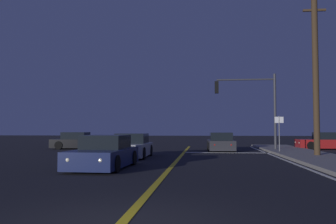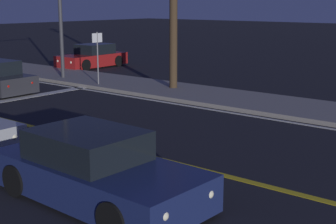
% 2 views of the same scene
% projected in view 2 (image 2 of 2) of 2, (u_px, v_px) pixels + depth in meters
% --- Properties ---
extents(sidewalk_right, '(3.20, 35.98, 0.15)m').
position_uv_depth(sidewalk_right, '(272.00, 105.00, 18.09)').
color(sidewalk_right, gray).
rests_on(sidewalk_right, ground).
extents(lane_line_center, '(0.20, 33.98, 0.01)m').
position_uv_depth(lane_line_center, '(135.00, 153.00, 12.55)').
color(lane_line_center, gold).
rests_on(lane_line_center, ground).
extents(lane_line_edge_right, '(0.16, 33.98, 0.01)m').
position_uv_depth(lane_line_edge_right, '(246.00, 115.00, 16.70)').
color(lane_line_edge_right, silver).
rests_on(lane_line_edge_right, ground).
extents(stop_bar, '(5.73, 0.50, 0.01)m').
position_uv_depth(stop_bar, '(28.00, 97.00, 19.96)').
color(stop_bar, silver).
rests_on(stop_bar, ground).
extents(car_following_oncoming_navy, '(2.09, 4.54, 1.34)m').
position_uv_depth(car_following_oncoming_navy, '(95.00, 171.00, 9.47)').
color(car_following_oncoming_navy, navy).
rests_on(car_following_oncoming_navy, ground).
extents(car_lead_oncoming_red, '(4.26, 1.94, 1.34)m').
position_uv_depth(car_lead_oncoming_red, '(93.00, 57.00, 28.92)').
color(car_lead_oncoming_red, maroon).
rests_on(car_lead_oncoming_red, ground).
extents(traffic_signal_near_right, '(4.45, 0.28, 5.65)m').
position_uv_depth(traffic_signal_near_right, '(31.00, 0.00, 22.11)').
color(traffic_signal_near_right, '#38383D').
rests_on(traffic_signal_near_right, ground).
extents(street_sign_corner, '(0.56, 0.06, 2.44)m').
position_uv_depth(street_sign_corner, '(97.00, 50.00, 21.85)').
color(street_sign_corner, slate).
rests_on(street_sign_corner, ground).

